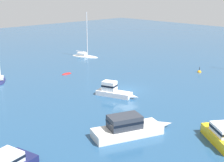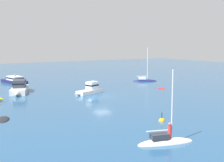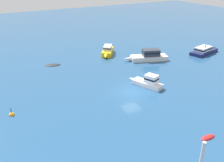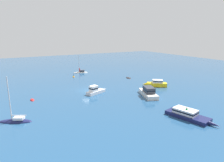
{
  "view_description": "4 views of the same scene",
  "coord_description": "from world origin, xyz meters",
  "px_view_note": "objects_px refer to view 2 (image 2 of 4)",
  "views": [
    {
      "loc": [
        -28.87,
        30.49,
        13.52
      ],
      "look_at": [
        1.57,
        1.38,
        1.23
      ],
      "focal_mm": 51.02,
      "sensor_mm": 36.0,
      "label": 1
    },
    {
      "loc": [
        -22.07,
        -39.09,
        8.26
      ],
      "look_at": [
        5.96,
        6.92,
        1.2
      ],
      "focal_mm": 47.88,
      "sensor_mm": 36.0,
      "label": 2
    },
    {
      "loc": [
        26.93,
        -18.08,
        16.01
      ],
      "look_at": [
        0.93,
        -3.65,
        2.84
      ],
      "focal_mm": 41.33,
      "sensor_mm": 36.0,
      "label": 3
    },
    {
      "loc": [
        17.19,
        42.49,
        13.24
      ],
      "look_at": [
        -4.55,
        3.57,
        2.51
      ],
      "focal_mm": 31.87,
      "sensor_mm": 36.0,
      "label": 4
    }
  ],
  "objects_px": {
    "cabin_cruiser": "(19,88)",
    "channel_buoy": "(162,121)",
    "yacht": "(145,81)",
    "tender_1": "(3,120)",
    "cabin_cruiser_2": "(14,80)",
    "tender": "(161,89)",
    "ketch": "(165,142)",
    "launch": "(90,89)"
  },
  "relations": [
    {
      "from": "channel_buoy",
      "to": "cabin_cruiser",
      "type": "bearing_deg",
      "value": 107.51
    },
    {
      "from": "ketch",
      "to": "cabin_cruiser_2",
      "type": "height_order",
      "value": "ketch"
    },
    {
      "from": "launch",
      "to": "channel_buoy",
      "type": "height_order",
      "value": "launch"
    },
    {
      "from": "launch",
      "to": "cabin_cruiser_2",
      "type": "bearing_deg",
      "value": -89.57
    },
    {
      "from": "tender",
      "to": "yacht",
      "type": "xyz_separation_m",
      "value": [
        3.71,
        9.62,
        0.16
      ]
    },
    {
      "from": "tender",
      "to": "launch",
      "type": "xyz_separation_m",
      "value": [
        -13.18,
        2.07,
        0.7
      ]
    },
    {
      "from": "cabin_cruiser",
      "to": "tender",
      "type": "bearing_deg",
      "value": 88.57
    },
    {
      "from": "tender_1",
      "to": "cabin_cruiser_2",
      "type": "distance_m",
      "value": 30.04
    },
    {
      "from": "launch",
      "to": "channel_buoy",
      "type": "relative_size",
      "value": 4.62
    },
    {
      "from": "cabin_cruiser_2",
      "to": "tender_1",
      "type": "bearing_deg",
      "value": 151.06
    },
    {
      "from": "yacht",
      "to": "cabin_cruiser",
      "type": "distance_m",
      "value": 26.27
    },
    {
      "from": "channel_buoy",
      "to": "cabin_cruiser_2",
      "type": "bearing_deg",
      "value": 99.08
    },
    {
      "from": "launch",
      "to": "tender_1",
      "type": "bearing_deg",
      "value": 11.72
    },
    {
      "from": "tender",
      "to": "tender_1",
      "type": "distance_m",
      "value": 29.51
    },
    {
      "from": "yacht",
      "to": "cabin_cruiser",
      "type": "height_order",
      "value": "yacht"
    },
    {
      "from": "tender",
      "to": "tender_1",
      "type": "relative_size",
      "value": 0.59
    },
    {
      "from": "tender_1",
      "to": "channel_buoy",
      "type": "distance_m",
      "value": 16.93
    },
    {
      "from": "cabin_cruiser",
      "to": "channel_buoy",
      "type": "height_order",
      "value": "cabin_cruiser"
    },
    {
      "from": "yacht",
      "to": "tender",
      "type": "bearing_deg",
      "value": -82.83
    },
    {
      "from": "ketch",
      "to": "cabin_cruiser",
      "type": "height_order",
      "value": "ketch"
    },
    {
      "from": "tender",
      "to": "tender_1",
      "type": "height_order",
      "value": "tender"
    },
    {
      "from": "cabin_cruiser",
      "to": "channel_buoy",
      "type": "xyz_separation_m",
      "value": [
        8.17,
        -25.9,
        -0.8
      ]
    },
    {
      "from": "yacht",
      "to": "launch",
      "type": "distance_m",
      "value": 18.5
    },
    {
      "from": "cabin_cruiser_2",
      "to": "ketch",
      "type": "bearing_deg",
      "value": 168.89
    },
    {
      "from": "cabin_cruiser_2",
      "to": "channel_buoy",
      "type": "bearing_deg",
      "value": 175.67
    },
    {
      "from": "tender_1",
      "to": "cabin_cruiser_2",
      "type": "xyz_separation_m",
      "value": [
        8.04,
        28.94,
        0.6
      ]
    },
    {
      "from": "tender_1",
      "to": "cabin_cruiser_2",
      "type": "height_order",
      "value": "cabin_cruiser_2"
    },
    {
      "from": "tender",
      "to": "channel_buoy",
      "type": "height_order",
      "value": "channel_buoy"
    },
    {
      "from": "yacht",
      "to": "tender_1",
      "type": "bearing_deg",
      "value": -123.76
    },
    {
      "from": "cabin_cruiser",
      "to": "ketch",
      "type": "bearing_deg",
      "value": 27.44
    },
    {
      "from": "cabin_cruiser",
      "to": "tender_1",
      "type": "height_order",
      "value": "cabin_cruiser"
    },
    {
      "from": "launch",
      "to": "cabin_cruiser_2",
      "type": "relative_size",
      "value": 0.68
    },
    {
      "from": "launch",
      "to": "ketch",
      "type": "bearing_deg",
      "value": 56.9
    },
    {
      "from": "yacht",
      "to": "cabin_cruiser",
      "type": "relative_size",
      "value": 0.9
    },
    {
      "from": "ketch",
      "to": "channel_buoy",
      "type": "bearing_deg",
      "value": 68.52
    },
    {
      "from": "yacht",
      "to": "ketch",
      "type": "relative_size",
      "value": 1.15
    },
    {
      "from": "cabin_cruiser",
      "to": "channel_buoy",
      "type": "distance_m",
      "value": 27.17
    },
    {
      "from": "tender_1",
      "to": "cabin_cruiser",
      "type": "bearing_deg",
      "value": 176.76
    },
    {
      "from": "tender",
      "to": "ketch",
      "type": "relative_size",
      "value": 0.28
    },
    {
      "from": "launch",
      "to": "tender",
      "type": "bearing_deg",
      "value": 150.81
    },
    {
      "from": "launch",
      "to": "cabin_cruiser",
      "type": "xyz_separation_m",
      "value": [
        -9.37,
        7.01,
        0.11
      ]
    },
    {
      "from": "tender",
      "to": "cabin_cruiser",
      "type": "xyz_separation_m",
      "value": [
        -22.55,
        9.08,
        0.81
      ]
    }
  ]
}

